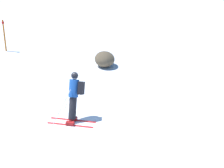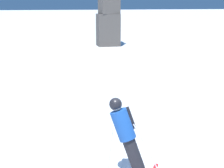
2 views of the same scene
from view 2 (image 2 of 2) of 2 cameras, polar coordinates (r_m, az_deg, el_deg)
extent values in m
cylinder|color=black|center=(7.56, 3.44, -11.01)|extent=(0.57, 0.45, 0.81)
cylinder|color=#194799|center=(7.37, 1.69, -6.25)|extent=(0.62, 0.53, 0.68)
sphere|color=tan|center=(7.28, 0.62, -3.29)|extent=(0.35, 0.32, 0.28)
sphere|color=black|center=(7.28, 0.55, -3.09)|extent=(0.40, 0.36, 0.32)
cube|color=black|center=(7.60, 2.00, -5.42)|extent=(0.45, 0.34, 0.51)
cylinder|color=#B7B7BC|center=(7.36, -0.41, -11.43)|extent=(0.26, 0.47, 1.04)
cylinder|color=#B7B7BC|center=(7.20, 6.21, -11.42)|extent=(0.56, 0.84, 1.19)
cube|color=#4C4742|center=(30.00, -0.59, 8.23)|extent=(1.71, 1.46, 2.53)
cube|color=#4C4742|center=(29.89, -0.45, 12.73)|extent=(1.58, 1.46, 2.17)
camera|label=1|loc=(14.77, 58.89, 18.31)|focal=60.00mm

